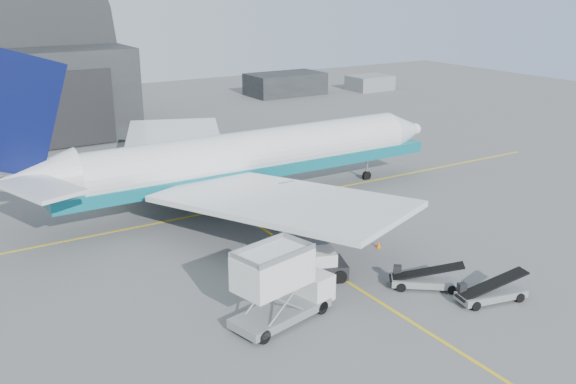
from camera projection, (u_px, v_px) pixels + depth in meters
ground at (364, 293)px, 43.42m from camera, size 200.00×200.00×0.00m
taxi_lines at (270, 233)px, 53.65m from camera, size 80.00×42.12×0.02m
distant_bldg_a at (285, 95)px, 120.63m from camera, size 14.00×8.00×4.00m
distant_bldg_b at (370, 90)px, 125.92m from camera, size 8.00×6.00×2.80m
airliner at (237, 159)px, 59.34m from camera, size 45.48×44.10×15.96m
catering_truck at (280, 286)px, 38.98m from camera, size 7.37×4.07×4.79m
pushback_tug at (315, 267)px, 45.40m from camera, size 5.12×3.94×2.10m
belt_loader_a at (490, 293)px, 42.09m from camera, size 5.10×2.56×1.90m
belt_loader_b at (425, 280)px, 43.94m from camera, size 4.67×4.11×1.90m
traffic_cone at (378, 244)px, 50.71m from camera, size 0.39×0.39×0.57m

